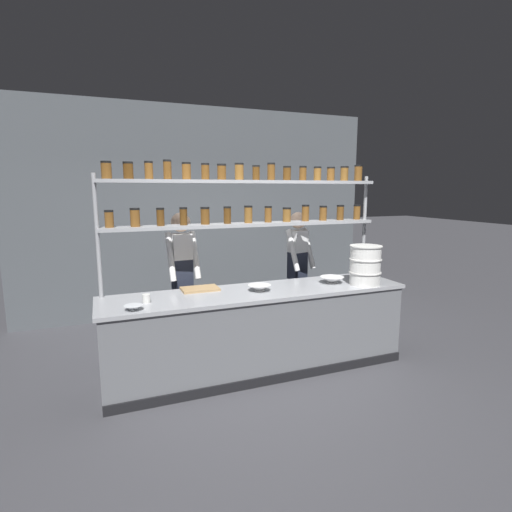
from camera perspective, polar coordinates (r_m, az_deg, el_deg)
name	(u,v)px	position (r m, az deg, el deg)	size (l,w,h in m)	color
ground_plane	(258,370)	(4.67, 0.34, -15.93)	(40.00, 40.00, 0.00)	#3D3D42
back_wall	(203,212)	(6.55, -7.63, 6.26)	(5.75, 0.12, 3.28)	#4C5156
prep_counter	(258,331)	(4.49, 0.36, -10.63)	(3.35, 0.76, 0.92)	slate
spice_shelf_unit	(247,204)	(4.52, -1.25, 7.45)	(3.23, 0.28, 2.31)	#999BA0
chef_left	(182,275)	(4.75, -10.48, -2.71)	(0.38, 0.31, 1.74)	black
chef_center	(298,266)	(5.36, 5.97, -1.44)	(0.41, 0.35, 1.71)	black
container_stack	(365,265)	(4.74, 15.34, -1.26)	(0.36, 0.36, 0.45)	white
cutting_board	(200,289)	(4.41, -8.00, -4.67)	(0.40, 0.26, 0.02)	#A88456
prep_bowl_near_left	(259,288)	(4.32, 0.48, -4.60)	(0.25, 0.25, 0.07)	white
prep_bowl_center_front	(133,308)	(3.82, -17.10, -7.09)	(0.17, 0.17, 0.05)	silver
prep_bowl_center_back	(332,280)	(4.75, 10.81, -3.39)	(0.28, 0.28, 0.08)	white
serving_cup_front	(146,299)	(4.02, -15.39, -5.88)	(0.07, 0.07, 0.09)	silver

